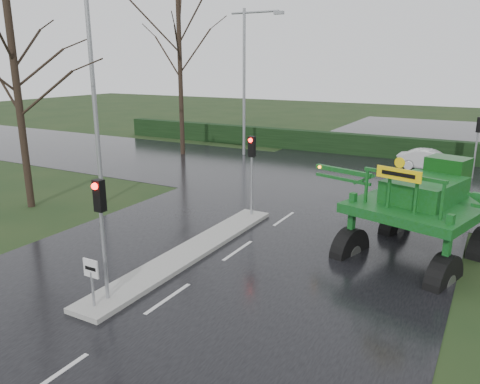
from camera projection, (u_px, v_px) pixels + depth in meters
The scene contains 15 objects.
ground at pixel (168, 299), 13.16m from camera, with size 140.00×140.00×0.00m, color black.
road_main at pixel (301, 207), 21.58m from camera, with size 14.00×80.00×0.02m, color black.
road_cross at pixel (341, 180), 26.63m from camera, with size 80.00×12.00×0.02m, color black.
median_island at pixel (191, 251), 16.27m from camera, with size 1.20×10.00×0.16m, color gray.
hedge_row at pixel (376, 146), 33.18m from camera, with size 44.00×0.90×1.50m, color black.
keep_left_sign at pixel (92, 275), 12.23m from camera, with size 0.50×0.07×1.35m.
traffic_signal_near at pixel (101, 214), 12.23m from camera, with size 0.26×0.33×3.52m.
traffic_signal_mid at pixel (252, 159), 19.39m from camera, with size 0.26×0.33×3.52m.
traffic_signal_far at pixel (478, 134), 26.27m from camera, with size 0.26×0.33×3.52m.
street_light_left_near at pixel (97, 73), 20.47m from camera, with size 3.85×0.30×10.00m.
street_light_left_far at pixel (248, 70), 32.26m from camera, with size 3.85×0.30×10.00m.
tree_left_near at pixel (16, 77), 20.14m from camera, with size 6.30×6.30×10.85m.
tree_left_far at pixel (180, 52), 32.29m from camera, with size 7.70×7.70×13.26m.
crop_sprayer at pixel (357, 192), 15.95m from camera, with size 7.89×5.93×4.57m.
white_sedan at pixel (429, 170), 28.99m from camera, with size 1.34×3.85×1.27m, color silver.
Camera 1 is at (7.55, -9.40, 6.40)m, focal length 35.00 mm.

